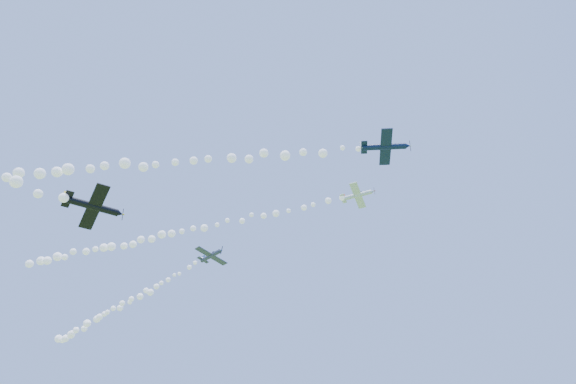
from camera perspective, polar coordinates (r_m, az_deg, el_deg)
The scene contains 7 objects.
plane_white at distance 86.59m, azimuth 8.25°, elevation -0.37°, with size 6.50×6.76×1.83m.
smoke_trail_white at distance 100.14m, azimuth -14.03°, elevation -4.94°, with size 73.65×12.39×2.78m, color white, non-canonical shape.
plane_navy at distance 72.93m, azimuth 11.47°, elevation 5.28°, with size 7.48×7.91×2.59m.
smoke_trail_navy at distance 80.97m, azimuth -21.61°, elevation 2.61°, with size 78.53×33.48×2.96m, color white, non-canonical shape.
plane_grey at distance 94.87m, azimuth -9.07°, elevation -7.45°, with size 6.75×7.11×2.10m.
smoke_trail_grey at distance 124.18m, azimuth -19.50°, elevation -12.78°, with size 66.17×22.00×3.09m, color white, non-canonical shape.
plane_black at distance 64.90m, azimuth -22.02°, elevation -1.60°, with size 7.50×7.28×2.54m.
Camera 1 is at (33.23, -61.17, 2.00)m, focal length 30.00 mm.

